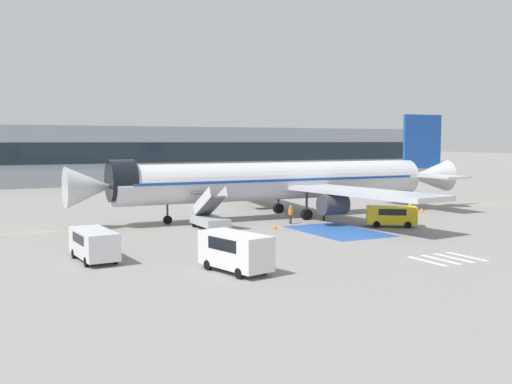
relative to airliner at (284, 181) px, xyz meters
name	(u,v)px	position (x,y,z in m)	size (l,w,h in m)	color
ground_plane	(284,216)	(0.60, 0.97, -3.81)	(600.00, 600.00, 0.00)	gray
apron_leadline_yellow	(278,217)	(-0.68, 0.01, -3.81)	(0.20, 78.32, 0.01)	gold
apron_stand_patch_blue	(338,231)	(-0.68, -10.85, -3.81)	(6.02, 9.67, 0.01)	#2856A8
apron_walkway_bar_0	(427,261)	(-3.08, -24.57, -3.81)	(0.44, 3.60, 0.01)	silver
apron_walkway_bar_1	(441,260)	(-1.88, -24.57, -3.81)	(0.44, 3.60, 0.01)	silver
apron_walkway_bar_2	(454,258)	(-0.68, -24.57, -3.81)	(0.44, 3.60, 0.01)	silver
apron_walkway_bar_3	(467,256)	(0.52, -24.57, -3.81)	(0.44, 3.60, 0.01)	silver
airliner	(284,181)	(0.00, 0.00, 0.00)	(44.46, 37.13, 11.04)	silver
boarding_stairs_forward	(210,218)	(-10.20, -4.28, -2.82)	(2.30, 5.27, 3.98)	#ADB2BA
fuel_tanker	(237,182)	(7.10, 26.36, -2.01)	(3.48, 9.06, 3.55)	#38383D
service_van_1	(391,214)	(5.32, -10.87, -2.65)	(4.75, 4.01, 1.91)	yellow
service_van_2	(235,249)	(-15.83, -21.77, -2.39)	(3.11, 5.36, 2.40)	silver
service_van_3	(94,242)	(-22.76, -14.42, -2.56)	(2.35, 5.33, 2.08)	silver
ground_crew_0	(324,211)	(2.04, -4.52, -2.78)	(0.48, 0.46, 1.78)	black
ground_crew_1	(291,213)	(-2.03, -4.87, -2.77)	(0.24, 0.43, 1.79)	#2D2D33
ground_crew_2	(411,208)	(11.99, -5.96, -2.85)	(0.48, 0.36, 1.68)	#191E38
traffic_cone_0	(422,210)	(15.67, -3.62, -3.53)	(0.51, 0.51, 0.56)	orange
traffic_cone_1	(274,227)	(-5.21, -7.43, -3.55)	(0.46, 0.46, 0.51)	orange
traffic_cone_2	(406,218)	(9.09, -8.62, -3.49)	(0.57, 0.57, 0.64)	orange
terminal_building	(176,154)	(8.73, 58.05, 1.52)	(122.56, 12.10, 10.65)	#89939E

